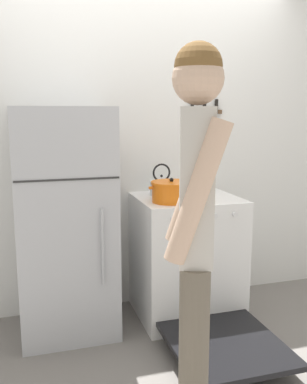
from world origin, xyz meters
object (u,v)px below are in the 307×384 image
(tea_kettle, at_px, (162,185))
(utensil_jar, at_px, (203,184))
(stove_range, at_px, (188,258))
(person, at_px, (195,229))
(dutch_oven_pot, at_px, (171,192))
(refrigerator, at_px, (65,223))

(tea_kettle, xyz_separation_m, utensil_jar, (0.34, 0.01, -0.00))
(stove_range, height_order, person, person)
(dutch_oven_pot, relative_size, tea_kettle, 1.36)
(dutch_oven_pot, bearing_deg, person, -103.94)
(person, bearing_deg, refrigerator, 39.33)
(utensil_jar, bearing_deg, person, -114.47)
(stove_range, height_order, tea_kettle, tea_kettle)
(stove_range, relative_size, dutch_oven_pot, 4.25)
(stove_range, distance_m, dutch_oven_pot, 0.57)
(refrigerator, bearing_deg, dutch_oven_pot, -11.89)
(utensil_jar, bearing_deg, stove_range, -136.16)
(utensil_jar, distance_m, person, 1.50)
(refrigerator, distance_m, utensil_jar, 1.10)
(refrigerator, relative_size, stove_range, 1.13)
(refrigerator, relative_size, utensil_jar, 5.78)
(tea_kettle, xyz_separation_m, person, (-0.29, -1.36, 0.04))
(stove_range, bearing_deg, person, -110.22)
(stove_range, bearing_deg, tea_kettle, 132.18)
(tea_kettle, height_order, utensil_jar, utensil_jar)
(stove_range, relative_size, utensil_jar, 5.13)
(refrigerator, xyz_separation_m, stove_range, (0.89, -0.06, -0.33))
(dutch_oven_pot, height_order, tea_kettle, tea_kettle)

